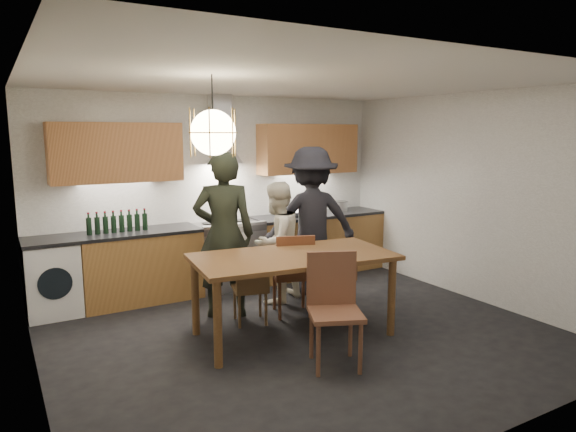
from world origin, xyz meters
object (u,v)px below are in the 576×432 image
dining_table (293,264)px  chair_back_left (251,284)px  person_right (311,221)px  chair_front (334,301)px  mixing_bowl (298,213)px  person_mid (277,242)px  wine_bottles (118,221)px  person_left (224,235)px  stock_pot (341,206)px

dining_table → chair_back_left: dining_table is taller
dining_table → person_right: person_right is taller
chair_front → mixing_bowl: 2.89m
dining_table → person_mid: (0.38, 1.05, -0.01)m
person_mid → wine_bottles: size_ratio=2.08×
dining_table → person_right: bearing=56.8°
person_left → wine_bottles: 1.40m
person_left → stock_pot: person_left is taller
dining_table → person_mid: 1.11m
chair_front → mixing_bowl: (1.20, 2.60, 0.36)m
chair_front → person_mid: person_mid is taller
chair_front → person_right: size_ratio=0.53×
mixing_bowl → stock_pot: (0.83, 0.09, 0.03)m
chair_back_left → person_left: (-0.13, 0.43, 0.49)m
dining_table → mixing_bowl: size_ratio=6.49×
dining_table → chair_back_left: 0.62m
person_left → wine_bottles: (-0.95, 1.03, 0.08)m
person_right → mixing_bowl: bearing=-90.5°
person_mid → mixing_bowl: (0.81, 0.82, 0.19)m
mixing_bowl → person_left: bearing=-148.5°
person_left → person_mid: 0.80m
stock_pot → person_left: bearing=-156.4°
mixing_bowl → dining_table: bearing=-122.5°
dining_table → wine_bottles: bearing=131.1°
person_left → wine_bottles: bearing=-23.9°
stock_pot → wine_bottles: 3.35m
dining_table → chair_back_left: bearing=124.2°
wine_bottles → chair_front: bearing=-63.6°
chair_front → person_left: bearing=126.3°
person_mid → mixing_bowl: person_mid is taller
dining_table → person_left: 1.00m
person_left → person_right: bearing=-146.6°
dining_table → chair_back_left: (-0.25, 0.48, -0.30)m
chair_back_left → stock_pot: (2.27, 1.48, 0.51)m
dining_table → person_right: 1.51m
mixing_bowl → wine_bottles: 2.53m
dining_table → wine_bottles: wine_bottles is taller
mixing_bowl → wine_bottles: bearing=178.5°
dining_table → chair_front: (-0.01, -0.73, -0.18)m
mixing_bowl → chair_back_left: bearing=-136.0°
person_right → wine_bottles: 2.42m
person_left → wine_bottles: size_ratio=2.63×
dining_table → person_right: (0.95, 1.15, 0.20)m
stock_pot → mixing_bowl: bearing=-174.1°
dining_table → chair_front: bearing=-84.2°
chair_front → stock_pot: 3.39m
stock_pot → wine_bottles: bearing=-179.6°
person_left → person_mid: bearing=-146.5°
person_left → mixing_bowl: 1.84m
person_left → chair_back_left: bearing=129.8°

